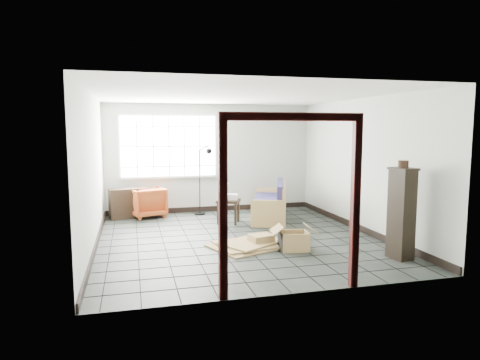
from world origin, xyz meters
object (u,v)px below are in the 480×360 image
object	(u,v)px
armchair	(147,201)
tall_shelf	(401,213)
futon_sofa	(272,205)
side_table	(228,204)

from	to	relation	value
armchair	tall_shelf	bearing A→B (deg)	114.27
futon_sofa	tall_shelf	bearing A→B (deg)	-54.12
armchair	tall_shelf	size ratio (longest dim) A/B	0.53
side_table	tall_shelf	size ratio (longest dim) A/B	0.43
futon_sofa	armchair	distance (m)	2.85
armchair	futon_sofa	bearing A→B (deg)	145.30
futon_sofa	armchair	world-z (taller)	futon_sofa
futon_sofa	side_table	world-z (taller)	futon_sofa
futon_sofa	armchair	bearing A→B (deg)	-178.14
futon_sofa	side_table	bearing A→B (deg)	-148.59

